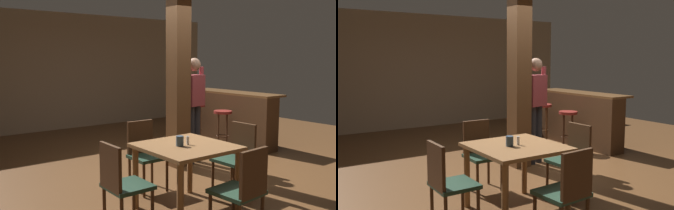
{
  "view_description": "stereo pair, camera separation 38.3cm",
  "coord_description": "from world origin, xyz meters",
  "views": [
    {
      "loc": [
        -3.72,
        -4.27,
        1.71
      ],
      "look_at": [
        -0.56,
        -0.09,
        1.06
      ],
      "focal_mm": 40.0,
      "sensor_mm": 36.0,
      "label": 1
    },
    {
      "loc": [
        -3.4,
        -4.49,
        1.71
      ],
      "look_at": [
        -0.56,
        -0.09,
        1.06
      ],
      "focal_mm": 40.0,
      "sensor_mm": 36.0,
      "label": 2
    }
  ],
  "objects": [
    {
      "name": "pillar",
      "position": [
        -0.06,
        0.31,
        1.4
      ],
      "size": [
        0.28,
        0.28,
        2.8
      ],
      "primitive_type": "cube",
      "color": "brown",
      "rests_on": "ground_plane"
    },
    {
      "name": "bar_counter",
      "position": [
        1.8,
        0.95,
        0.53
      ],
      "size": [
        0.56,
        2.12,
        1.04
      ],
      "color": "brown",
      "rests_on": "ground_plane"
    },
    {
      "name": "napkin_cup",
      "position": [
        -1.19,
        -1.15,
        0.82
      ],
      "size": [
        0.08,
        0.08,
        0.11
      ],
      "primitive_type": "cylinder",
      "color": "#33475B",
      "rests_on": "dining_table"
    },
    {
      "name": "bar_stool_mid",
      "position": [
        1.28,
        1.39,
        0.6
      ],
      "size": [
        0.37,
        0.37,
        0.8
      ],
      "color": "maroon",
      "rests_on": "ground_plane"
    },
    {
      "name": "chair_west",
      "position": [
        -1.95,
        -1.16,
        0.51
      ],
      "size": [
        0.42,
        0.42,
        0.89
      ],
      "color": "#1E3828",
      "rests_on": "ground_plane"
    },
    {
      "name": "ground_plane",
      "position": [
        0.0,
        0.0,
        0.0
      ],
      "size": [
        10.8,
        10.8,
        0.0
      ],
      "primitive_type": "plane",
      "color": "brown"
    },
    {
      "name": "bar_stool_far",
      "position": [
        1.19,
        1.98,
        0.6
      ],
      "size": [
        0.35,
        0.35,
        0.8
      ],
      "color": "maroon",
      "rests_on": "ground_plane"
    },
    {
      "name": "standing_person",
      "position": [
        0.26,
        0.29,
        1.0
      ],
      "size": [
        0.47,
        0.26,
        1.72
      ],
      "color": "maroon",
      "rests_on": "ground_plane"
    },
    {
      "name": "chair_south",
      "position": [
        -1.12,
        -2.0,
        0.51
      ],
      "size": [
        0.45,
        0.45,
        0.89
      ],
      "color": "#1E3828",
      "rests_on": "ground_plane"
    },
    {
      "name": "chair_north",
      "position": [
        -1.09,
        -0.29,
        0.51
      ],
      "size": [
        0.43,
        0.43,
        0.89
      ],
      "color": "#1E3828",
      "rests_on": "ground_plane"
    },
    {
      "name": "salt_shaker",
      "position": [
        -1.08,
        -1.15,
        0.81
      ],
      "size": [
        0.03,
        0.03,
        0.1
      ],
      "primitive_type": "cylinder",
      "color": "silver",
      "rests_on": "dining_table"
    },
    {
      "name": "dining_table",
      "position": [
        -1.11,
        -1.15,
        0.63
      ],
      "size": [
        0.96,
        0.96,
        0.76
      ],
      "color": "brown",
      "rests_on": "ground_plane"
    },
    {
      "name": "chair_east",
      "position": [
        -0.25,
        -1.13,
        0.51
      ],
      "size": [
        0.43,
        0.43,
        0.89
      ],
      "color": "#1E3828",
      "rests_on": "ground_plane"
    },
    {
      "name": "wall_back",
      "position": [
        0.0,
        4.5,
        1.4
      ],
      "size": [
        8.0,
        0.1,
        2.8
      ],
      "primitive_type": "cube",
      "color": "gray",
      "rests_on": "ground_plane"
    },
    {
      "name": "bar_stool_near",
      "position": [
        1.32,
        0.68,
        0.55
      ],
      "size": [
        0.34,
        0.34,
        0.73
      ],
      "color": "maroon",
      "rests_on": "ground_plane"
    }
  ]
}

